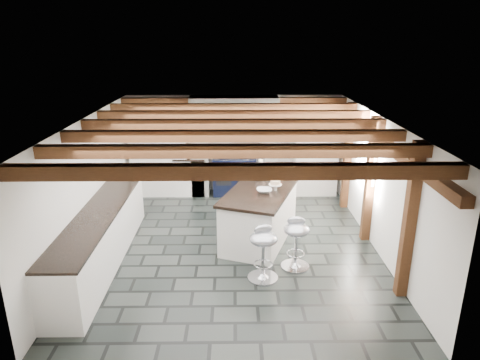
{
  "coord_description": "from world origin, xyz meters",
  "views": [
    {
      "loc": [
        -0.0,
        -6.99,
        3.59
      ],
      "look_at": [
        0.1,
        0.4,
        1.1
      ],
      "focal_mm": 32.0,
      "sensor_mm": 36.0,
      "label": 1
    }
  ],
  "objects_px": {
    "range_cooker": "(234,175)",
    "bar_stool_far": "(263,247)",
    "kitchen_island": "(260,214)",
    "bar_stool_near": "(296,237)"
  },
  "relations": [
    {
      "from": "range_cooker",
      "to": "bar_stool_near",
      "type": "distance_m",
      "value": 3.63
    },
    {
      "from": "range_cooker",
      "to": "bar_stool_near",
      "type": "xyz_separation_m",
      "value": [
        0.99,
        -3.49,
        0.07
      ]
    },
    {
      "from": "bar_stool_far",
      "to": "bar_stool_near",
      "type": "bearing_deg",
      "value": 10.23
    },
    {
      "from": "kitchen_island",
      "to": "bar_stool_near",
      "type": "distance_m",
      "value": 1.16
    },
    {
      "from": "bar_stool_near",
      "to": "bar_stool_far",
      "type": "relative_size",
      "value": 0.98
    },
    {
      "from": "bar_stool_near",
      "to": "bar_stool_far",
      "type": "bearing_deg",
      "value": -144.72
    },
    {
      "from": "range_cooker",
      "to": "kitchen_island",
      "type": "xyz_separation_m",
      "value": [
        0.46,
        -2.45,
        0.03
      ]
    },
    {
      "from": "kitchen_island",
      "to": "bar_stool_far",
      "type": "xyz_separation_m",
      "value": [
        -0.03,
        -1.38,
        0.05
      ]
    },
    {
      "from": "kitchen_island",
      "to": "bar_stool_far",
      "type": "relative_size",
      "value": 2.5
    },
    {
      "from": "range_cooker",
      "to": "bar_stool_far",
      "type": "relative_size",
      "value": 1.14
    }
  ]
}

